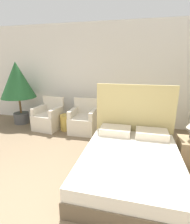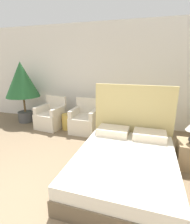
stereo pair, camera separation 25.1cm
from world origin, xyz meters
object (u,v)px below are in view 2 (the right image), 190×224
potted_palm (22,82)px  armchair_near_window_right (84,122)px  armchair_near_window_left (51,118)px  side_table (67,122)px  bed (126,161)px  nightstand (190,154)px

potted_palm → armchair_near_window_right: bearing=-5.7°
armchair_near_window_left → side_table: armchair_near_window_left is taller
armchair_near_window_left → armchair_near_window_right: (1.03, 0.00, 0.00)m
armchair_near_window_left → bed: bearing=-27.9°
bed → armchair_near_window_left: size_ratio=2.35×
armchair_near_window_left → potted_palm: size_ratio=0.47×
bed → armchair_near_window_right: size_ratio=2.35×
bed → potted_palm: 3.99m
bed → armchair_near_window_left: 2.87m
bed → potted_palm: bearing=152.0°
nightstand → side_table: nightstand is taller
armchair_near_window_right → side_table: armchair_near_window_right is taller
nightstand → bed: bearing=-150.0°
armchair_near_window_right → potted_palm: bearing=173.1°
potted_palm → nightstand: (4.49, -1.20, -1.03)m
bed → side_table: 2.46m
armchair_near_window_right → potted_palm: (-2.08, 0.21, 0.98)m
armchair_near_window_right → side_table: bearing=178.1°
armchair_near_window_right → side_table: (-0.52, 0.01, -0.06)m
bed → armchair_near_window_left: (-2.37, 1.61, 0.01)m
armchair_near_window_left → nightstand: armchair_near_window_left is taller
potted_palm → side_table: (1.56, -0.20, -1.04)m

